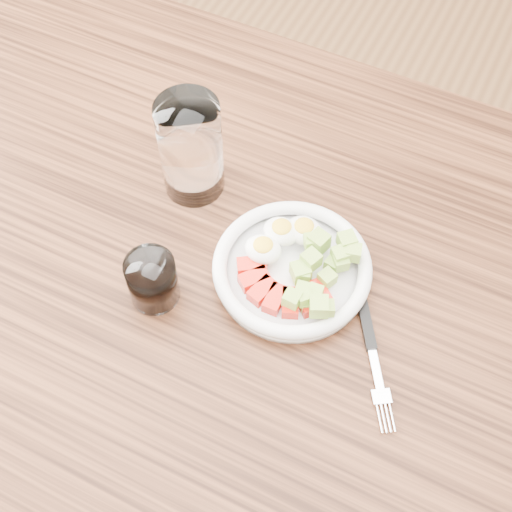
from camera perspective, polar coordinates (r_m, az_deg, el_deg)
The scene contains 6 objects.
ground at distance 1.68m, azimuth 0.16°, elevation -15.13°, with size 4.00×4.00×0.00m, color brown.
dining_table at distance 1.06m, azimuth 0.25°, elevation -4.39°, with size 1.50×0.90×0.77m.
bowl at distance 0.96m, azimuth 2.97°, elevation -0.88°, with size 0.22×0.22×0.05m.
fork at distance 0.94m, azimuth 9.00°, elevation -6.25°, with size 0.12×0.18×0.01m.
water_glass at distance 1.00m, azimuth -5.24°, elevation 8.57°, with size 0.09×0.09×0.16m, color white.
coffee_glass at distance 0.93m, azimuth -8.29°, elevation -1.94°, with size 0.07×0.07×0.08m.
Camera 1 is at (0.21, -0.45, 1.61)m, focal length 50.00 mm.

